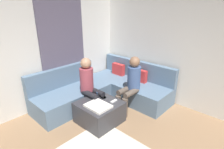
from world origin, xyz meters
TOP-DOWN VIEW (x-y plane):
  - wall_back at (0.00, 2.94)m, footprint 6.00×0.12m
  - curtain_panel at (-2.84, 1.30)m, footprint 0.06×1.10m
  - sectional_couch at (-2.08, 1.88)m, footprint 2.10×2.55m
  - ottoman at (-1.54, 1.17)m, footprint 0.76×0.76m
  - folded_blanket at (-1.44, 1.05)m, footprint 0.44×0.36m
  - coffee_mug at (-1.76, 1.35)m, footprint 0.08×0.08m
  - game_remote at (-1.36, 1.39)m, footprint 0.05×0.15m
  - person_on_couch_back at (-1.36, 1.93)m, footprint 0.30×0.60m
  - person_on_couch_side at (-1.93, 1.28)m, footprint 0.60×0.30m

SIDE VIEW (x-z plane):
  - ottoman at x=-1.54m, z-range 0.00..0.42m
  - sectional_couch at x=-2.08m, z-range -0.15..0.72m
  - game_remote at x=-1.36m, z-range 0.42..0.44m
  - folded_blanket at x=-1.44m, z-range 0.42..0.46m
  - coffee_mug at x=-1.76m, z-range 0.42..0.52m
  - person_on_couch_back at x=-1.36m, z-range 0.06..1.26m
  - person_on_couch_side at x=-1.93m, z-range 0.06..1.26m
  - curtain_panel at x=-2.84m, z-range 0.00..2.50m
  - wall_back at x=0.00m, z-range 0.00..2.70m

